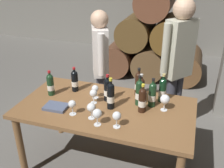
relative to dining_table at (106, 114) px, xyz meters
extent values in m
plane|color=#66635E|center=(0.00, 0.00, -0.67)|extent=(14.00, 14.00, 0.00)
cylinder|color=brown|center=(-0.63, 2.60, -0.37)|extent=(0.60, 0.90, 0.60)
cylinder|color=brown|center=(0.00, 2.60, -0.37)|extent=(0.60, 0.90, 0.60)
cylinder|color=brown|center=(0.63, 2.60, -0.37)|extent=(0.60, 0.90, 0.60)
cylinder|color=brown|center=(-0.32, 2.60, 0.18)|extent=(0.60, 0.90, 0.60)
cylinder|color=brown|center=(0.32, 2.60, 0.18)|extent=(0.60, 0.90, 0.60)
cylinder|color=brown|center=(0.00, 2.60, 0.72)|extent=(0.60, 0.90, 0.60)
cube|color=brown|center=(0.00, 0.00, 0.07)|extent=(1.70, 0.90, 0.04)
cylinder|color=brown|center=(-0.77, -0.39, -0.31)|extent=(0.07, 0.07, 0.72)
cylinder|color=brown|center=(-0.77, 0.39, -0.31)|extent=(0.07, 0.07, 0.72)
cylinder|color=brown|center=(0.77, 0.39, -0.31)|extent=(0.07, 0.07, 0.72)
cylinder|color=black|center=(0.50, 0.28, 0.20)|extent=(0.07, 0.07, 0.21)
sphere|color=black|center=(0.50, 0.28, 0.31)|extent=(0.07, 0.07, 0.07)
cylinder|color=black|center=(0.50, 0.28, 0.33)|extent=(0.03, 0.03, 0.07)
cylinder|color=tan|center=(0.50, 0.28, 0.38)|extent=(0.03, 0.03, 0.02)
cylinder|color=silver|center=(0.50, 0.28, 0.19)|extent=(0.07, 0.07, 0.06)
cylinder|color=#19381E|center=(0.42, 0.15, 0.19)|extent=(0.07, 0.07, 0.21)
sphere|color=#19381E|center=(0.42, 0.15, 0.30)|extent=(0.07, 0.07, 0.07)
cylinder|color=#19381E|center=(0.42, 0.15, 0.33)|extent=(0.03, 0.03, 0.07)
cylinder|color=black|center=(0.42, 0.15, 0.37)|extent=(0.03, 0.03, 0.02)
cylinder|color=silver|center=(0.42, 0.15, 0.18)|extent=(0.07, 0.07, 0.06)
cylinder|color=black|center=(-0.43, 0.21, 0.19)|extent=(0.07, 0.07, 0.19)
sphere|color=black|center=(-0.43, 0.21, 0.29)|extent=(0.07, 0.07, 0.07)
cylinder|color=black|center=(-0.43, 0.21, 0.31)|extent=(0.03, 0.03, 0.06)
cylinder|color=#B21E23|center=(-0.43, 0.21, 0.36)|extent=(0.03, 0.03, 0.02)
cylinder|color=silver|center=(-0.43, 0.21, 0.18)|extent=(0.07, 0.07, 0.06)
cylinder|color=black|center=(0.06, -0.01, 0.20)|extent=(0.07, 0.07, 0.22)
sphere|color=black|center=(0.06, -0.01, 0.32)|extent=(0.07, 0.07, 0.07)
cylinder|color=black|center=(0.06, -0.01, 0.35)|extent=(0.03, 0.03, 0.07)
cylinder|color=gold|center=(0.06, -0.01, 0.40)|extent=(0.03, 0.03, 0.03)
cylinder|color=silver|center=(0.06, -0.01, 0.19)|extent=(0.07, 0.07, 0.07)
cylinder|color=#19381E|center=(0.30, 0.14, 0.20)|extent=(0.07, 0.07, 0.22)
sphere|color=#19381E|center=(0.30, 0.14, 0.31)|extent=(0.07, 0.07, 0.07)
cylinder|color=#19381E|center=(0.30, 0.14, 0.34)|extent=(0.03, 0.03, 0.07)
cylinder|color=black|center=(0.30, 0.14, 0.39)|extent=(0.03, 0.03, 0.02)
cylinder|color=silver|center=(0.30, 0.14, 0.19)|extent=(0.07, 0.07, 0.07)
cylinder|color=black|center=(0.35, 0.02, 0.19)|extent=(0.07, 0.07, 0.20)
sphere|color=black|center=(0.35, 0.02, 0.30)|extent=(0.07, 0.07, 0.07)
cylinder|color=black|center=(0.35, 0.02, 0.32)|extent=(0.03, 0.03, 0.06)
cylinder|color=gold|center=(0.35, 0.02, 0.37)|extent=(0.03, 0.03, 0.02)
cylinder|color=silver|center=(0.35, 0.02, 0.18)|extent=(0.07, 0.07, 0.06)
cylinder|color=#19381E|center=(-0.63, 0.05, 0.19)|extent=(0.07, 0.07, 0.19)
sphere|color=#19381E|center=(-0.63, 0.05, 0.29)|extent=(0.07, 0.07, 0.07)
cylinder|color=#19381E|center=(-0.63, 0.05, 0.31)|extent=(0.03, 0.03, 0.06)
cylinder|color=#B21E23|center=(-0.63, 0.05, 0.35)|extent=(0.03, 0.03, 0.02)
cylinder|color=silver|center=(-0.63, 0.05, 0.18)|extent=(0.07, 0.07, 0.06)
cylinder|color=black|center=(-0.02, 0.12, 0.19)|extent=(0.07, 0.07, 0.20)
sphere|color=black|center=(-0.02, 0.12, 0.30)|extent=(0.07, 0.07, 0.07)
cylinder|color=black|center=(-0.02, 0.12, 0.32)|extent=(0.03, 0.03, 0.06)
cylinder|color=#B21E23|center=(-0.02, 0.12, 0.36)|extent=(0.03, 0.03, 0.02)
cylinder|color=silver|center=(-0.02, 0.12, 0.18)|extent=(0.07, 0.07, 0.06)
cylinder|color=black|center=(0.24, 0.34, 0.20)|extent=(0.07, 0.07, 0.21)
sphere|color=black|center=(0.24, 0.34, 0.31)|extent=(0.07, 0.07, 0.07)
cylinder|color=black|center=(0.24, 0.34, 0.34)|extent=(0.03, 0.03, 0.07)
cylinder|color=black|center=(0.24, 0.34, 0.38)|extent=(0.03, 0.03, 0.02)
cylinder|color=silver|center=(0.24, 0.34, 0.19)|extent=(0.07, 0.07, 0.06)
cylinder|color=black|center=(0.29, 0.24, 0.19)|extent=(0.07, 0.07, 0.20)
sphere|color=black|center=(0.29, 0.24, 0.29)|extent=(0.07, 0.07, 0.07)
cylinder|color=black|center=(0.29, 0.24, 0.32)|extent=(0.03, 0.03, 0.06)
cylinder|color=silver|center=(0.29, 0.24, 0.36)|extent=(0.03, 0.03, 0.02)
cylinder|color=silver|center=(0.29, 0.24, 0.18)|extent=(0.07, 0.07, 0.06)
cylinder|color=white|center=(-0.24, -0.23, 0.09)|extent=(0.06, 0.06, 0.00)
cylinder|color=white|center=(-0.24, -0.23, 0.13)|extent=(0.01, 0.01, 0.07)
sphere|color=white|center=(-0.24, -0.23, 0.20)|extent=(0.07, 0.07, 0.07)
cylinder|color=white|center=(0.20, -0.29, 0.09)|extent=(0.06, 0.06, 0.00)
cylinder|color=white|center=(0.20, -0.29, 0.13)|extent=(0.01, 0.01, 0.07)
sphere|color=white|center=(0.20, -0.29, 0.20)|extent=(0.08, 0.08, 0.08)
cylinder|color=white|center=(-0.05, -0.23, 0.09)|extent=(0.06, 0.06, 0.00)
cylinder|color=white|center=(-0.05, -0.23, 0.13)|extent=(0.01, 0.01, 0.07)
sphere|color=white|center=(-0.05, -0.23, 0.21)|extent=(0.08, 0.08, 0.08)
cylinder|color=white|center=(-0.13, 0.02, 0.09)|extent=(0.06, 0.06, 0.00)
cylinder|color=white|center=(-0.13, 0.02, 0.13)|extent=(0.01, 0.01, 0.07)
sphere|color=white|center=(-0.13, 0.02, 0.20)|extent=(0.08, 0.08, 0.08)
cylinder|color=white|center=(0.04, -0.31, 0.09)|extent=(0.06, 0.06, 0.00)
cylinder|color=white|center=(0.04, -0.31, 0.13)|extent=(0.01, 0.01, 0.07)
sphere|color=white|center=(0.04, -0.31, 0.21)|extent=(0.08, 0.08, 0.08)
cylinder|color=white|center=(-0.16, 0.13, 0.09)|extent=(0.06, 0.06, 0.00)
cylinder|color=white|center=(-0.16, 0.13, 0.13)|extent=(0.01, 0.01, 0.07)
sphere|color=white|center=(-0.16, 0.13, 0.20)|extent=(0.07, 0.07, 0.07)
cylinder|color=white|center=(0.55, 0.11, 0.09)|extent=(0.06, 0.06, 0.00)
cylinder|color=white|center=(0.55, 0.11, 0.13)|extent=(0.01, 0.01, 0.07)
sphere|color=white|center=(0.55, 0.11, 0.21)|extent=(0.09, 0.09, 0.09)
cube|color=#4C5670|center=(-0.44, -0.18, 0.11)|extent=(0.23, 0.17, 0.03)
cylinder|color=#383842|center=(0.63, 0.79, -0.24)|extent=(0.11, 0.11, 0.85)
cylinder|color=#383842|center=(0.56, 0.71, -0.24)|extent=(0.11, 0.11, 0.85)
cube|color=#B2B29E|center=(0.59, 0.75, 0.51)|extent=(0.34, 0.36, 0.64)
cylinder|color=#B2B29E|center=(0.72, 0.91, 0.54)|extent=(0.08, 0.08, 0.54)
cylinder|color=#B2B29E|center=(0.46, 0.59, 0.54)|extent=(0.08, 0.08, 0.54)
sphere|color=tan|center=(0.59, 0.75, 0.93)|extent=(0.23, 0.23, 0.23)
cylinder|color=#383842|center=(-0.34, 0.77, -0.28)|extent=(0.11, 0.11, 0.77)
cylinder|color=#383842|center=(-0.30, 0.67, -0.28)|extent=(0.11, 0.11, 0.77)
cube|color=silver|center=(-0.32, 0.72, 0.39)|extent=(0.29, 0.37, 0.58)
cylinder|color=silver|center=(-0.41, 0.91, 0.42)|extent=(0.08, 0.08, 0.49)
cylinder|color=silver|center=(-0.24, 0.53, 0.42)|extent=(0.08, 0.08, 0.49)
sphere|color=tan|center=(-0.32, 0.72, 0.77)|extent=(0.21, 0.21, 0.21)
camera|label=1|loc=(0.74, -2.03, 1.40)|focal=41.34mm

